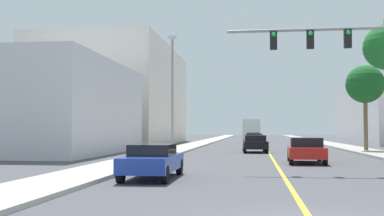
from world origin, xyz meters
TOP-DOWN VIEW (x-y plane):
  - ground at (0.00, 42.00)m, footprint 192.00×192.00m
  - sidewalk_left at (-7.94, 42.00)m, footprint 2.69×168.00m
  - sidewalk_right at (7.94, 42.00)m, footprint 2.69×168.00m
  - lane_marking_center at (0.00, 42.00)m, footprint 0.16×144.00m
  - building_left_near at (-18.31, 25.65)m, footprint 13.01×17.48m
  - building_left_far at (-19.20, 50.70)m, footprint 14.79×26.63m
  - traffic_signal_mast at (3.89, 11.95)m, footprint 9.47×0.36m
  - street_lamp at (-7.10, 24.34)m, footprint 0.56×0.28m
  - palm_far at (7.94, 30.52)m, footprint 3.13×3.13m
  - car_white at (-1.15, 38.79)m, footprint 1.90×3.91m
  - car_black at (-1.09, 29.03)m, footprint 2.09×4.38m
  - car_red at (1.71, 17.27)m, footprint 2.12×4.40m
  - car_blue at (-5.05, 8.14)m, footprint 1.84×4.52m
  - car_green at (-1.26, 51.20)m, footprint 1.86×4.34m
  - delivery_truck at (-1.45, 59.48)m, footprint 2.58×8.17m

SIDE VIEW (x-z plane):
  - ground at x=0.00m, z-range 0.00..0.00m
  - lane_marking_center at x=0.00m, z-range 0.00..0.01m
  - sidewalk_left at x=-7.94m, z-range 0.00..0.15m
  - sidewalk_right at x=7.94m, z-range 0.00..0.15m
  - car_blue at x=-5.05m, z-range 0.03..1.35m
  - car_red at x=1.71m, z-range 0.02..1.45m
  - car_green at x=-1.26m, z-range 0.03..1.45m
  - car_black at x=-1.09m, z-range 0.04..1.44m
  - car_white at x=-1.15m, z-range 0.03..1.46m
  - delivery_truck at x=-1.45m, z-range 0.09..3.34m
  - building_left_near at x=-18.31m, z-range 0.00..7.14m
  - street_lamp at x=-7.10m, z-range 0.58..9.20m
  - traffic_signal_mast at x=3.89m, z-range 1.80..8.43m
  - palm_far at x=7.94m, z-range 2.03..9.04m
  - building_left_far at x=-19.20m, z-range 0.00..12.52m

